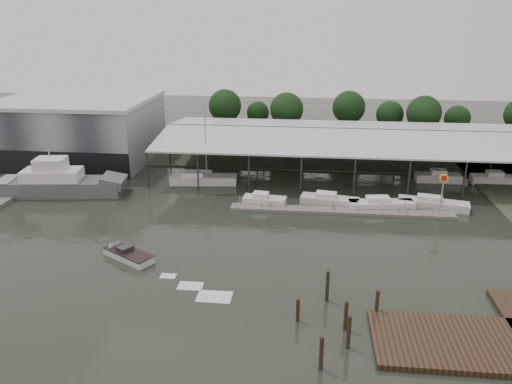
# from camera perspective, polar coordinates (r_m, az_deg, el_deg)

# --- Properties ---
(ground) EXTENTS (200.00, 200.00, 0.00)m
(ground) POSITION_cam_1_polar(r_m,az_deg,el_deg) (55.62, -5.44, -5.62)
(ground) COLOR #242A22
(ground) RESTS_ON ground
(land_strip_far) EXTENTS (140.00, 30.00, 0.30)m
(land_strip_far) POSITION_cam_1_polar(r_m,az_deg,el_deg) (94.76, -0.45, 5.35)
(land_strip_far) COLOR #3D4332
(land_strip_far) RESTS_ON ground
(land_strip_west) EXTENTS (20.00, 40.00, 0.30)m
(land_strip_west) POSITION_cam_1_polar(r_m,az_deg,el_deg) (96.87, -25.62, 3.70)
(land_strip_west) COLOR #3D4332
(land_strip_west) RESTS_ON ground
(storage_warehouse) EXTENTS (24.50, 20.50, 10.50)m
(storage_warehouse) POSITION_cam_1_polar(r_m,az_deg,el_deg) (89.92, -19.55, 6.82)
(storage_warehouse) COLOR gray
(storage_warehouse) RESTS_ON ground
(covered_boat_shed) EXTENTS (58.24, 24.00, 6.96)m
(covered_boat_shed) POSITION_cam_1_polar(r_m,az_deg,el_deg) (79.39, 10.71, 6.63)
(covered_boat_shed) COLOR silver
(covered_boat_shed) RESTS_ON ground
(trawler_dock) EXTENTS (3.00, 18.00, 0.50)m
(trawler_dock) POSITION_cam_1_polar(r_m,az_deg,el_deg) (78.67, -25.26, 0.45)
(trawler_dock) COLOR slate
(trawler_dock) RESTS_ON ground
(floating_dock) EXTENTS (28.00, 2.00, 1.40)m
(floating_dock) POSITION_cam_1_polar(r_m,az_deg,el_deg) (63.83, 9.69, -2.17)
(floating_dock) COLOR slate
(floating_dock) RESTS_ON ground
(shell_fuel_sign) EXTENTS (1.10, 0.18, 5.55)m
(shell_fuel_sign) POSITION_cam_1_polar(r_m,az_deg,el_deg) (64.50, 20.57, 0.57)
(shell_fuel_sign) COLOR #989B9E
(shell_fuel_sign) RESTS_ON ground
(boardwalk_platform) EXTENTS (15.00, 12.00, 0.50)m
(boardwalk_platform) POSITION_cam_1_polar(r_m,az_deg,el_deg) (43.58, 24.58, -15.04)
(boardwalk_platform) COLOR #3E2819
(boardwalk_platform) RESTS_ON ground
(grey_trawler) EXTENTS (17.60, 6.41, 8.84)m
(grey_trawler) POSITION_cam_1_polar(r_m,az_deg,el_deg) (73.92, -21.34, 0.93)
(grey_trawler) COLOR #565A60
(grey_trawler) RESTS_ON ground
(white_sailboat) EXTENTS (9.90, 3.52, 11.67)m
(white_sailboat) POSITION_cam_1_polar(r_m,az_deg,el_deg) (73.91, -6.13, 1.45)
(white_sailboat) COLOR silver
(white_sailboat) RESTS_ON ground
(speedboat_underway) EXTENTS (15.70, 10.30, 2.00)m
(speedboat_underway) POSITION_cam_1_polar(r_m,az_deg,el_deg) (53.53, -14.74, -6.83)
(speedboat_underway) COLOR silver
(speedboat_underway) RESTS_ON ground
(moored_cruiser_0) EXTENTS (5.80, 2.80, 1.70)m
(moored_cruiser_0) POSITION_cam_1_polar(r_m,az_deg,el_deg) (65.36, 0.90, -0.96)
(moored_cruiser_0) COLOR silver
(moored_cruiser_0) RESTS_ON ground
(moored_cruiser_1) EXTENTS (7.81, 3.60, 1.70)m
(moored_cruiser_1) POSITION_cam_1_polar(r_m,az_deg,el_deg) (66.12, 8.36, -0.93)
(moored_cruiser_1) COLOR silver
(moored_cruiser_1) RESTS_ON ground
(moored_cruiser_2) EXTENTS (8.50, 3.30, 1.70)m
(moored_cruiser_2) POSITION_cam_1_polar(r_m,az_deg,el_deg) (65.93, 14.08, -1.40)
(moored_cruiser_2) COLOR silver
(moored_cruiser_2) RESTS_ON ground
(moored_cruiser_3) EXTENTS (9.02, 4.08, 1.70)m
(moored_cruiser_3) POSITION_cam_1_polar(r_m,az_deg,el_deg) (68.16, 19.53, -1.26)
(moored_cruiser_3) COLOR silver
(moored_cruiser_3) RESTS_ON ground
(mooring_pilings) EXTENTS (6.83, 9.35, 3.53)m
(mooring_pilings) POSITION_cam_1_polar(r_m,az_deg,el_deg) (41.23, 9.19, -14.10)
(mooring_pilings) COLOR #322519
(mooring_pilings) RESTS_ON ground
(horizon_tree_line) EXTENTS (68.40, 11.51, 9.69)m
(horizon_tree_line) POSITION_cam_1_polar(r_m,az_deg,el_deg) (99.03, 12.55, 8.96)
(horizon_tree_line) COLOR black
(horizon_tree_line) RESTS_ON ground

